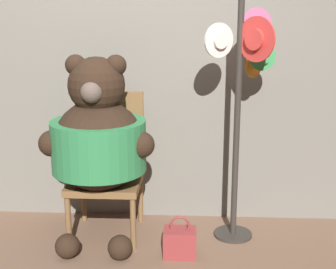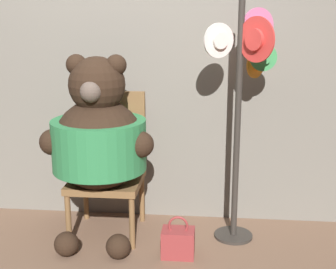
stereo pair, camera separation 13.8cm
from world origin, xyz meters
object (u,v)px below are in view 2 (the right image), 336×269
(handbag_on_ground, at_px, (178,242))
(teddy_bear, at_px, (99,139))
(chair, at_px, (109,162))
(hat_display_rack, at_px, (245,93))

(handbag_on_ground, bearing_deg, teddy_bear, 159.56)
(teddy_bear, height_order, handbag_on_ground, teddy_bear)
(teddy_bear, bearing_deg, chair, 82.88)
(teddy_bear, xyz_separation_m, handbag_on_ground, (0.57, -0.21, -0.65))
(handbag_on_ground, bearing_deg, chair, 144.13)
(hat_display_rack, bearing_deg, chair, 175.04)
(teddy_bear, bearing_deg, handbag_on_ground, -20.44)
(chair, xyz_separation_m, teddy_bear, (-0.02, -0.18, 0.23))
(chair, distance_m, handbag_on_ground, 0.80)
(hat_display_rack, distance_m, handbag_on_ground, 1.10)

